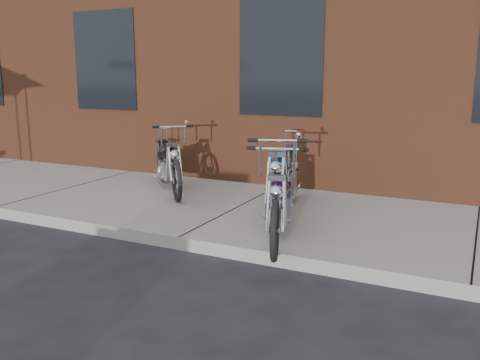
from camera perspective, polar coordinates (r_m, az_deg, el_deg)
The scene contains 5 objects.
ground at distance 5.81m, azimuth -6.91°, elevation -7.82°, with size 120.00×120.00×0.00m, color black.
sidewalk at distance 7.03m, azimuth -0.25°, elevation -3.63°, with size 22.00×3.00×0.15m, color #9A9997.
chopper_purple at distance 5.67m, azimuth 4.44°, elevation -2.68°, with size 0.81×2.01×1.17m.
chopper_blue at distance 6.64m, azimuth 4.93°, elevation -0.19°, with size 0.76×2.29×1.01m.
chopper_third at distance 8.06m, azimuth -8.01°, elevation 1.55°, with size 1.50×1.63×1.07m.
Camera 1 is at (3.02, -4.57, 1.93)m, focal length 38.00 mm.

